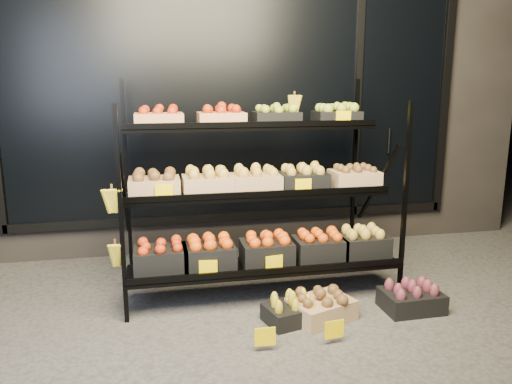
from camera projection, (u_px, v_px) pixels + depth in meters
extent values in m
plane|color=#514F4C|center=(276.00, 319.00, 3.50)|extent=(24.00, 24.00, 0.00)
cube|color=#2D2826|center=(222.00, 72.00, 5.61)|extent=(6.00, 2.00, 3.50)
cube|color=black|center=(237.00, 91.00, 4.68)|extent=(4.20, 0.04, 2.40)
cube|color=black|center=(238.00, 216.00, 4.92)|extent=(4.30, 0.06, 0.08)
cube|color=black|center=(445.00, 90.00, 5.09)|extent=(0.08, 0.06, 2.50)
cube|color=black|center=(358.00, 91.00, 4.90)|extent=(0.06, 0.06, 2.50)
cylinder|color=black|center=(389.00, 141.00, 5.05)|extent=(0.02, 0.02, 0.25)
cube|color=black|center=(121.00, 218.00, 3.31)|extent=(0.03, 0.03, 1.50)
cube|color=black|center=(405.00, 203.00, 3.71)|extent=(0.03, 0.03, 1.50)
cube|color=black|center=(127.00, 179.00, 4.22)|extent=(0.03, 0.03, 1.66)
cube|color=black|center=(354.00, 170.00, 4.62)|extent=(0.03, 0.03, 1.66)
cube|color=black|center=(266.00, 266.00, 3.78)|extent=(2.05, 0.42, 0.03)
cube|color=black|center=(272.00, 271.00, 3.58)|extent=(2.05, 0.02, 0.05)
cube|color=black|center=(257.00, 194.00, 3.96)|extent=(2.05, 0.40, 0.03)
cube|color=black|center=(263.00, 194.00, 3.77)|extent=(2.05, 0.02, 0.05)
cube|color=black|center=(250.00, 127.00, 4.14)|extent=(2.05, 0.40, 0.03)
cube|color=black|center=(255.00, 125.00, 3.95)|extent=(2.05, 0.02, 0.05)
cube|color=tan|center=(159.00, 120.00, 3.97)|extent=(0.38, 0.28, 0.11)
ellipsoid|color=red|center=(159.00, 109.00, 3.96)|extent=(0.32, 0.24, 0.07)
cube|color=tan|center=(221.00, 119.00, 4.07)|extent=(0.38, 0.28, 0.11)
ellipsoid|color=red|center=(221.00, 109.00, 4.06)|extent=(0.32, 0.24, 0.07)
cube|color=black|center=(276.00, 118.00, 4.17)|extent=(0.38, 0.28, 0.11)
ellipsoid|color=#A8C030|center=(276.00, 108.00, 4.15)|extent=(0.32, 0.24, 0.07)
cube|color=black|center=(336.00, 117.00, 4.27)|extent=(0.38, 0.28, 0.11)
ellipsoid|color=#A8C030|center=(337.00, 107.00, 4.25)|extent=(0.32, 0.24, 0.07)
cube|color=tan|center=(154.00, 187.00, 3.78)|extent=(0.38, 0.28, 0.14)
ellipsoid|color=brown|center=(154.00, 174.00, 3.76)|extent=(0.32, 0.24, 0.07)
cube|color=tan|center=(208.00, 185.00, 3.86)|extent=(0.38, 0.28, 0.14)
ellipsoid|color=gold|center=(207.00, 172.00, 3.84)|extent=(0.32, 0.24, 0.07)
cube|color=tan|center=(256.00, 183.00, 3.94)|extent=(0.38, 0.28, 0.14)
ellipsoid|color=gold|center=(256.00, 171.00, 3.91)|extent=(0.32, 0.24, 0.07)
cube|color=black|center=(303.00, 181.00, 4.01)|extent=(0.38, 0.28, 0.14)
ellipsoid|color=gold|center=(303.00, 169.00, 3.99)|extent=(0.32, 0.24, 0.07)
cube|color=tan|center=(354.00, 179.00, 4.10)|extent=(0.38, 0.28, 0.14)
ellipsoid|color=brown|center=(355.00, 167.00, 4.08)|extent=(0.32, 0.24, 0.07)
cube|color=black|center=(161.00, 260.00, 3.60)|extent=(0.38, 0.28, 0.18)
ellipsoid|color=red|center=(160.00, 245.00, 3.57)|extent=(0.32, 0.24, 0.07)
cube|color=black|center=(209.00, 257.00, 3.67)|extent=(0.38, 0.28, 0.18)
ellipsoid|color=#E5510C|center=(209.00, 242.00, 3.64)|extent=(0.32, 0.24, 0.07)
cube|color=black|center=(267.00, 253.00, 3.76)|extent=(0.38, 0.28, 0.18)
ellipsoid|color=#E5510C|center=(267.00, 238.00, 3.73)|extent=(0.32, 0.24, 0.07)
cube|color=black|center=(319.00, 249.00, 3.84)|extent=(0.38, 0.28, 0.18)
ellipsoid|color=#E5510C|center=(319.00, 235.00, 3.81)|extent=(0.32, 0.24, 0.07)
cube|color=black|center=(362.00, 246.00, 3.91)|extent=(0.38, 0.28, 0.18)
ellipsoid|color=gold|center=(363.00, 232.00, 3.88)|extent=(0.32, 0.24, 0.07)
ellipsoid|color=gold|center=(112.00, 188.00, 3.27)|extent=(0.14, 0.08, 0.22)
ellipsoid|color=gold|center=(115.00, 243.00, 3.35)|extent=(0.14, 0.08, 0.22)
ellipsoid|color=gold|center=(294.00, 94.00, 4.05)|extent=(0.14, 0.08, 0.22)
cube|color=#FFD700|center=(164.00, 192.00, 3.65)|extent=(0.13, 0.01, 0.12)
cube|color=#FFD700|center=(303.00, 186.00, 3.86)|extent=(0.13, 0.01, 0.12)
cube|color=#FFD700|center=(343.00, 118.00, 4.13)|extent=(0.13, 0.01, 0.12)
cube|color=#FFD700|center=(208.00, 268.00, 3.53)|extent=(0.13, 0.01, 0.12)
cube|color=#FFD700|center=(274.00, 264.00, 3.62)|extent=(0.13, 0.01, 0.12)
cube|color=#FFD700|center=(265.00, 343.00, 3.07)|extent=(0.13, 0.01, 0.12)
cube|color=#FFD700|center=(334.00, 335.00, 3.16)|extent=(0.13, 0.01, 0.12)
cube|color=black|center=(291.00, 313.00, 3.46)|extent=(0.41, 0.35, 0.12)
ellipsoid|color=gold|center=(292.00, 301.00, 3.44)|extent=(0.35, 0.29, 0.07)
cube|color=tan|center=(321.00, 309.00, 3.50)|extent=(0.50, 0.43, 0.14)
ellipsoid|color=brown|center=(322.00, 296.00, 3.47)|extent=(0.42, 0.36, 0.07)
cube|color=black|center=(411.00, 301.00, 3.63)|extent=(0.42, 0.31, 0.14)
ellipsoid|color=brown|center=(412.00, 288.00, 3.61)|extent=(0.35, 0.26, 0.07)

